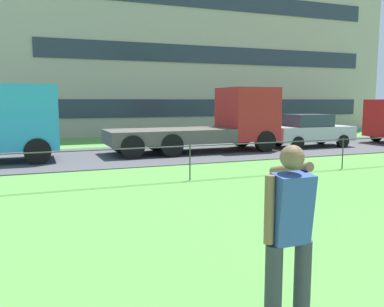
{
  "coord_description": "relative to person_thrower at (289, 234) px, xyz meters",
  "views": [
    {
      "loc": [
        -3.92,
        0.7,
        2.18
      ],
      "look_at": [
        -1.34,
        7.33,
        1.25
      ],
      "focal_mm": 37.93,
      "sensor_mm": 36.0,
      "label": 1
    }
  ],
  "objects": [
    {
      "name": "car_silver_center",
      "position": [
        9.99,
        12.83,
        -0.19
      ],
      "size": [
        4.04,
        1.88,
        1.54
      ],
      "color": "#B7BABF",
      "rests_on": "ground"
    },
    {
      "name": "street_strip",
      "position": [
        1.79,
        12.98,
        -0.97
      ],
      "size": [
        80.0,
        6.26,
        0.01
      ],
      "primitive_type": "cube",
      "color": "#4C4C51",
      "rests_on": "ground"
    },
    {
      "name": "person_thrower",
      "position": [
        0.0,
        0.0,
        0.0
      ],
      "size": [
        0.52,
        0.76,
        1.79
      ],
      "color": "#383842",
      "rests_on": "ground"
    },
    {
      "name": "apartment_building_background",
      "position": [
        9.32,
        28.51,
        7.79
      ],
      "size": [
        27.32,
        13.99,
        17.5
      ],
      "color": "#ADA393",
      "rests_on": "ground"
    },
    {
      "name": "flatbed_truck_far_left",
      "position": [
        5.22,
        12.96,
        0.25
      ],
      "size": [
        7.33,
        2.49,
        2.75
      ],
      "color": "#B22323",
      "rests_on": "ground"
    },
    {
      "name": "park_fence",
      "position": [
        1.79,
        7.24,
        -0.29
      ],
      "size": [
        31.53,
        0.04,
        1.0
      ],
      "color": "#333833",
      "rests_on": "ground"
    }
  ]
}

